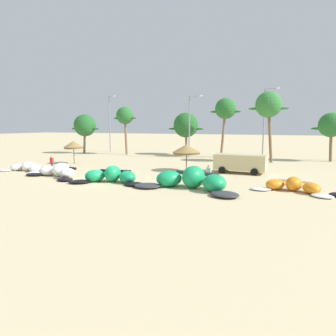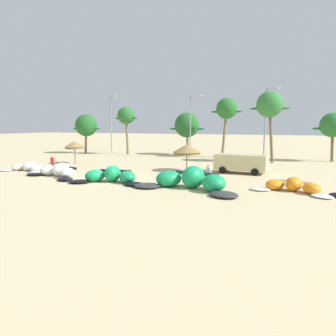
# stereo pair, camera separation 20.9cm
# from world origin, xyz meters

# --- Properties ---
(ground_plane) EXTENTS (260.00, 260.00, 0.00)m
(ground_plane) POSITION_xyz_m (0.00, 0.00, 0.00)
(ground_plane) COLOR beige
(kite_far_left) EXTENTS (5.51, 2.51, 0.96)m
(kite_far_left) POSITION_xyz_m (-10.40, 0.99, 0.37)
(kite_far_left) COLOR white
(kite_far_left) RESTS_ON ground
(kite_left) EXTENTS (6.35, 3.72, 1.24)m
(kite_left) POSITION_xyz_m (-5.00, -0.45, 0.47)
(kite_left) COLOR black
(kite_left) RESTS_ON ground
(kite_left_of_center) EXTENTS (6.69, 3.63, 1.36)m
(kite_left_of_center) POSITION_xyz_m (1.02, -1.03, 0.52)
(kite_left_of_center) COLOR black
(kite_left_of_center) RESTS_ON ground
(kite_center) EXTENTS (8.43, 4.34, 1.67)m
(kite_center) POSITION_xyz_m (7.92, -1.07, 0.64)
(kite_center) COLOR #333338
(kite_center) RESTS_ON ground
(kite_right_of_center) EXTENTS (5.67, 3.24, 1.02)m
(kite_right_of_center) POSITION_xyz_m (14.93, 0.77, 0.39)
(kite_right_of_center) COLOR white
(kite_right_of_center) RESTS_ON ground
(beach_umbrella_near_van) EXTENTS (2.39, 2.39, 2.76)m
(beach_umbrella_near_van) POSITION_xyz_m (-9.90, 7.92, 2.30)
(beach_umbrella_near_van) COLOR brown
(beach_umbrella_near_van) RESTS_ON ground
(beach_umbrella_middle) EXTENTS (2.90, 2.90, 2.73)m
(beach_umbrella_middle) POSITION_xyz_m (4.78, 7.29, 2.24)
(beach_umbrella_middle) COLOR brown
(beach_umbrella_middle) RESTS_ON ground
(parked_van) EXTENTS (5.06, 2.43, 1.84)m
(parked_van) POSITION_xyz_m (10.03, 7.94, 1.09)
(parked_van) COLOR beige
(parked_van) RESTS_ON ground
(person_near_kites) EXTENTS (0.36, 0.24, 1.62)m
(person_near_kites) POSITION_xyz_m (-7.77, 1.84, 0.82)
(person_near_kites) COLOR #383842
(person_near_kites) RESTS_ON ground
(person_by_umbrellas) EXTENTS (0.36, 0.24, 1.62)m
(person_by_umbrellas) POSITION_xyz_m (8.78, 0.81, 0.82)
(person_by_umbrellas) COLOR #383842
(person_by_umbrellas) RESTS_ON ground
(palm_leftmost) EXTENTS (5.42, 3.62, 6.44)m
(palm_leftmost) POSITION_xyz_m (-17.10, 19.88, 4.59)
(palm_leftmost) COLOR brown
(palm_leftmost) RESTS_ON ground
(palm_left) EXTENTS (4.10, 2.73, 7.54)m
(palm_left) POSITION_xyz_m (-10.01, 20.73, 6.05)
(palm_left) COLOR #7F6647
(palm_left) RESTS_ON ground
(palm_left_of_gap) EXTENTS (5.82, 3.88, 6.62)m
(palm_left_of_gap) POSITION_xyz_m (-0.83, 23.75, 4.64)
(palm_left_of_gap) COLOR #7F6647
(palm_left_of_gap) RESTS_ON ground
(palm_center_left) EXTENTS (4.49, 2.99, 8.54)m
(palm_center_left) POSITION_xyz_m (5.68, 22.19, 6.91)
(palm_center_left) COLOR #7F6647
(palm_center_left) RESTS_ON ground
(palm_center_right) EXTENTS (4.86, 3.24, 8.83)m
(palm_center_right) POSITION_xyz_m (11.86, 18.11, 7.10)
(palm_center_right) COLOR brown
(palm_center_right) RESTS_ON ground
(palm_right_of_gap) EXTENTS (4.71, 3.14, 6.27)m
(palm_right_of_gap) POSITION_xyz_m (19.33, 22.03, 4.64)
(palm_right_of_gap) COLOR brown
(palm_right_of_gap) RESTS_ON ground
(lamppost_west) EXTENTS (1.45, 0.24, 9.83)m
(lamppost_west) POSITION_xyz_m (-15.27, 24.67, 5.42)
(lamppost_west) COLOR gray
(lamppost_west) RESTS_ON ground
(lamppost_west_center) EXTENTS (2.02, 0.24, 8.87)m
(lamppost_west_center) POSITION_xyz_m (1.20, 19.80, 5.00)
(lamppost_west_center) COLOR gray
(lamppost_west_center) RESTS_ON ground
(lamppost_east_center) EXTENTS (1.95, 0.24, 9.67)m
(lamppost_east_center) POSITION_xyz_m (11.25, 21.60, 5.40)
(lamppost_east_center) COLOR gray
(lamppost_east_center) RESTS_ON ground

